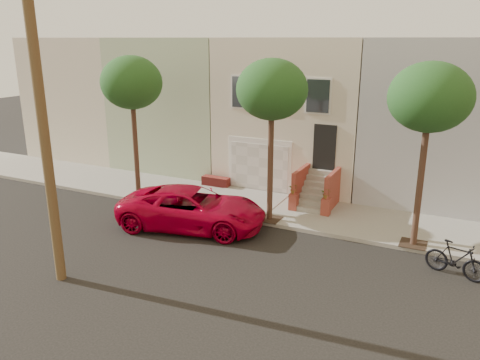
% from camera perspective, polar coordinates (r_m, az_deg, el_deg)
% --- Properties ---
extents(ground, '(90.00, 90.00, 0.00)m').
position_cam_1_polar(ground, '(16.35, -5.07, -9.13)').
color(ground, black).
rests_on(ground, ground).
extents(sidewalk, '(40.00, 3.70, 0.15)m').
position_cam_1_polar(sidewalk, '(20.71, 2.55, -3.14)').
color(sidewalk, gray).
rests_on(sidewalk, ground).
extents(house_row, '(33.10, 11.70, 7.00)m').
position_cam_1_polar(house_row, '(25.19, 8.03, 8.67)').
color(house_row, beige).
rests_on(house_row, sidewalk).
extents(tree_left, '(2.70, 2.57, 6.30)m').
position_cam_1_polar(tree_left, '(21.16, -12.98, 11.29)').
color(tree_left, '#2D2116').
rests_on(tree_left, sidewalk).
extents(tree_mid, '(2.70, 2.57, 6.30)m').
position_cam_1_polar(tree_mid, '(17.85, 3.87, 10.73)').
color(tree_mid, '#2D2116').
rests_on(tree_mid, sidewalk).
extents(tree_right, '(2.70, 2.57, 6.30)m').
position_cam_1_polar(tree_right, '(16.59, 21.96, 9.12)').
color(tree_right, '#2D2116').
rests_on(tree_right, sidewalk).
extents(pickup_truck, '(6.12, 3.74, 1.58)m').
position_cam_1_polar(pickup_truck, '(18.42, -5.78, -3.42)').
color(pickup_truck, '#A80021').
rests_on(pickup_truck, ground).
extents(motorcycle, '(1.96, 1.05, 1.13)m').
position_cam_1_polar(motorcycle, '(16.21, 24.64, -8.72)').
color(motorcycle, black).
rests_on(motorcycle, ground).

